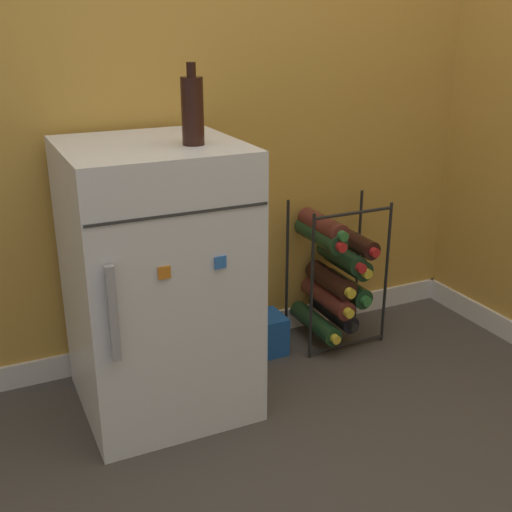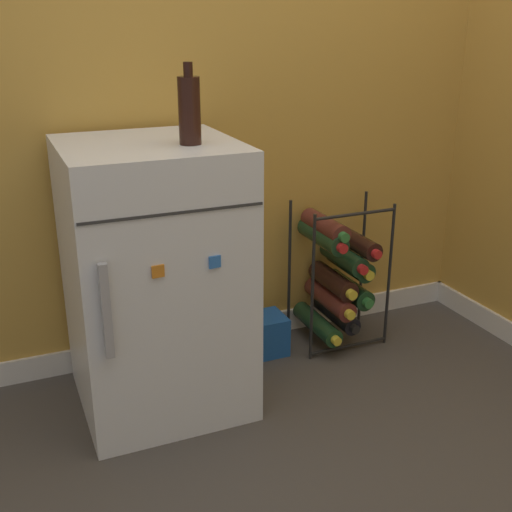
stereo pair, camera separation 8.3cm
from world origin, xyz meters
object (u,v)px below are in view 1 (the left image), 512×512
wine_rack (334,273)px  soda_box (259,335)px  fridge_top_bottle (192,110)px  mini_fridge (157,280)px

wine_rack → soda_box: (-0.32, 0.02, -0.21)m
fridge_top_bottle → soda_box: bearing=35.7°
mini_fridge → wine_rack: mini_fridge is taller
mini_fridge → wine_rack: bearing=9.7°
mini_fridge → soda_box: 0.59m
mini_fridge → soda_box: (0.43, 0.15, -0.36)m
fridge_top_bottle → wine_rack: bearing=18.1°
wine_rack → mini_fridge: bearing=-170.3°
wine_rack → fridge_top_bottle: 0.97m
mini_fridge → fridge_top_bottle: 0.56m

